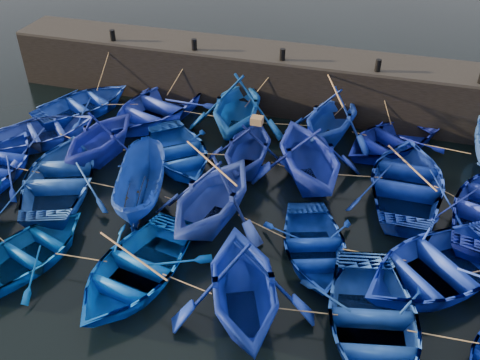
# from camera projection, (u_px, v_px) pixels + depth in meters

# --- Properties ---
(ground) EXTENTS (120.00, 120.00, 0.00)m
(ground) POSITION_uv_depth(u_px,v_px,m) (212.00, 254.00, 16.92)
(ground) COLOR black
(ground) RESTS_ON ground
(quay_wall) EXTENTS (26.00, 2.50, 2.50)m
(quay_wall) POSITION_uv_depth(u_px,v_px,m) (285.00, 81.00, 24.37)
(quay_wall) COLOR black
(quay_wall) RESTS_ON ground
(quay_top) EXTENTS (26.00, 2.50, 0.12)m
(quay_top) POSITION_uv_depth(u_px,v_px,m) (287.00, 54.00, 23.61)
(quay_top) COLOR black
(quay_top) RESTS_ON quay_wall
(bollard_0) EXTENTS (0.24, 0.24, 0.50)m
(bollard_0) POSITION_uv_depth(u_px,v_px,m) (113.00, 35.00, 24.56)
(bollard_0) COLOR black
(bollard_0) RESTS_ON quay_top
(bollard_1) EXTENTS (0.24, 0.24, 0.50)m
(bollard_1) POSITION_uv_depth(u_px,v_px,m) (194.00, 45.00, 23.64)
(bollard_1) COLOR black
(bollard_1) RESTS_ON quay_top
(bollard_2) EXTENTS (0.24, 0.24, 0.50)m
(bollard_2) POSITION_uv_depth(u_px,v_px,m) (282.00, 55.00, 22.72)
(bollard_2) COLOR black
(bollard_2) RESTS_ON quay_top
(bollard_3) EXTENTS (0.24, 0.24, 0.50)m
(bollard_3) POSITION_uv_depth(u_px,v_px,m) (378.00, 65.00, 21.81)
(bollard_3) COLOR black
(bollard_3) RESTS_ON quay_top
(boat_0) EXTENTS (5.16, 5.65, 0.96)m
(boat_0) POSITION_uv_depth(u_px,v_px,m) (84.00, 103.00, 24.23)
(boat_0) COLOR #1638A7
(boat_0) RESTS_ON ground
(boat_1) EXTENTS (5.55, 6.62, 1.18)m
(boat_1) POSITION_uv_depth(u_px,v_px,m) (156.00, 106.00, 23.78)
(boat_1) COLOR #2237C6
(boat_1) RESTS_ON ground
(boat_2) EXTENTS (4.66, 5.24, 2.52)m
(boat_2) POSITION_uv_depth(u_px,v_px,m) (237.00, 105.00, 22.45)
(boat_2) COLOR #0F4AA3
(boat_2) RESTS_ON ground
(boat_3) EXTENTS (4.70, 5.16, 2.32)m
(boat_3) POSITION_uv_depth(u_px,v_px,m) (332.00, 116.00, 21.88)
(boat_3) COLOR #14339D
(boat_3) RESTS_ON ground
(boat_4) EXTENTS (5.47, 5.66, 0.96)m
(boat_4) POSITION_uv_depth(u_px,v_px,m) (389.00, 140.00, 21.63)
(boat_4) COLOR navy
(boat_4) RESTS_ON ground
(boat_6) EXTENTS (5.53, 5.61, 0.95)m
(boat_6) POSITION_uv_depth(u_px,v_px,m) (41.00, 132.00, 22.15)
(boat_6) COLOR #243DB1
(boat_6) RESTS_ON ground
(boat_7) EXTENTS (4.15, 4.61, 2.14)m
(boat_7) POSITION_uv_depth(u_px,v_px,m) (100.00, 135.00, 20.80)
(boat_7) COLOR navy
(boat_7) RESTS_ON ground
(boat_8) EXTENTS (5.40, 5.62, 0.95)m
(boat_8) POSITION_uv_depth(u_px,v_px,m) (178.00, 152.00, 20.95)
(boat_8) COLOR #0F3EAD
(boat_8) RESTS_ON ground
(boat_9) EXTENTS (3.62, 4.16, 2.12)m
(boat_9) POSITION_uv_depth(u_px,v_px,m) (249.00, 147.00, 20.11)
(boat_9) COLOR navy
(boat_9) RESTS_ON ground
(boat_10) EXTENTS (5.99, 6.27, 2.56)m
(boat_10) POSITION_uv_depth(u_px,v_px,m) (310.00, 154.00, 19.34)
(boat_10) COLOR #17299C
(boat_10) RESTS_ON ground
(boat_11) EXTENTS (4.02, 5.59, 1.15)m
(boat_11) POSITION_uv_depth(u_px,v_px,m) (408.00, 181.00, 19.16)
(boat_11) COLOR navy
(boat_11) RESTS_ON ground
(boat_14) EXTENTS (5.36, 6.28, 1.10)m
(boat_14) POSITION_uv_depth(u_px,v_px,m) (61.00, 177.00, 19.42)
(boat_14) COLOR #1B4696
(boat_14) RESTS_ON ground
(boat_15) EXTENTS (2.60, 4.47, 1.63)m
(boat_15) POSITION_uv_depth(u_px,v_px,m) (140.00, 186.00, 18.51)
(boat_15) COLOR navy
(boat_15) RESTS_ON ground
(boat_16) EXTENTS (4.80, 5.31, 2.44)m
(boat_16) POSITION_uv_depth(u_px,v_px,m) (212.00, 194.00, 17.46)
(boat_16) COLOR #263EA5
(boat_16) RESTS_ON ground
(boat_17) EXTENTS (4.15, 4.91, 0.87)m
(boat_17) POSITION_uv_depth(u_px,v_px,m) (314.00, 246.00, 16.59)
(boat_17) COLOR #0B2E95
(boat_17) RESTS_ON ground
(boat_18) EXTENTS (6.75, 6.72, 1.15)m
(boat_18) POSITION_uv_depth(u_px,v_px,m) (438.00, 266.00, 15.69)
(boat_18) COLOR #1531B9
(boat_18) RESTS_ON ground
(boat_21) EXTENTS (4.11, 4.87, 0.86)m
(boat_21) POSITION_uv_depth(u_px,v_px,m) (31.00, 251.00, 16.44)
(boat_21) COLOR #02428C
(boat_21) RESTS_ON ground
(boat_22) EXTENTS (4.29, 5.43, 1.02)m
(boat_22) POSITION_uv_depth(u_px,v_px,m) (135.00, 269.00, 15.70)
(boat_22) COLOR blue
(boat_22) RESTS_ON ground
(boat_23) EXTENTS (5.45, 5.79, 2.43)m
(boat_23) POSITION_uv_depth(u_px,v_px,m) (243.00, 284.00, 14.26)
(boat_23) COLOR #0F289A
(boat_23) RESTS_ON ground
(boat_24) EXTENTS (4.70, 5.82, 1.07)m
(boat_24) POSITION_uv_depth(u_px,v_px,m) (372.00, 323.00, 14.05)
(boat_24) COLOR #17439C
(boat_24) RESTS_ON ground
(wooden_crate) EXTENTS (0.43, 0.37, 0.27)m
(wooden_crate) POSITION_uv_depth(u_px,v_px,m) (257.00, 120.00, 19.34)
(wooden_crate) COLOR olive
(wooden_crate) RESTS_ON boat_9
(mooring_ropes) EXTENTS (17.54, 11.57, 2.10)m
(mooring_ropes) POSITION_uv_depth(u_px,v_px,m) (260.00, 151.00, 20.21)
(mooring_ropes) COLOR tan
(mooring_ropes) RESTS_ON ground
(loose_oars) EXTENTS (9.81, 11.77, 1.49)m
(loose_oars) POSITION_uv_depth(u_px,v_px,m) (283.00, 162.00, 18.03)
(loose_oars) COLOR #99724C
(loose_oars) RESTS_ON ground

